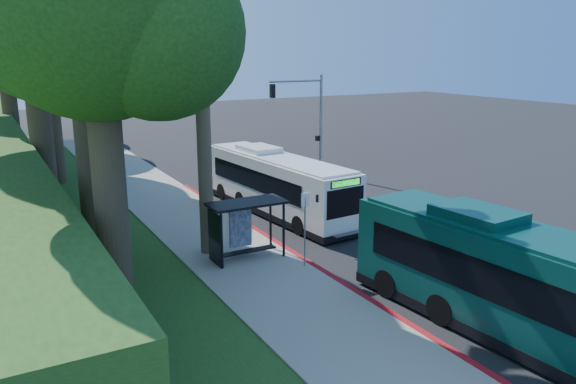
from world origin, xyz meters
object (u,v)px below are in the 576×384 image
bus_shelter (240,219)px  white_bus (276,183)px  teal_bus (527,286)px  pickup (315,186)px

bus_shelter → white_bus: size_ratio=0.27×
teal_bus → pickup: bearing=74.4°
white_bus → pickup: (3.32, 1.38, -0.87)m
bus_shelter → teal_bus: size_ratio=0.25×
white_bus → pickup: bearing=17.9°
bus_shelter → pickup: 10.61m
white_bus → teal_bus: bearing=-94.6°
bus_shelter → teal_bus: teal_bus is taller
bus_shelter → pickup: size_ratio=0.56×
teal_bus → pickup: (3.32, 17.30, -1.02)m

